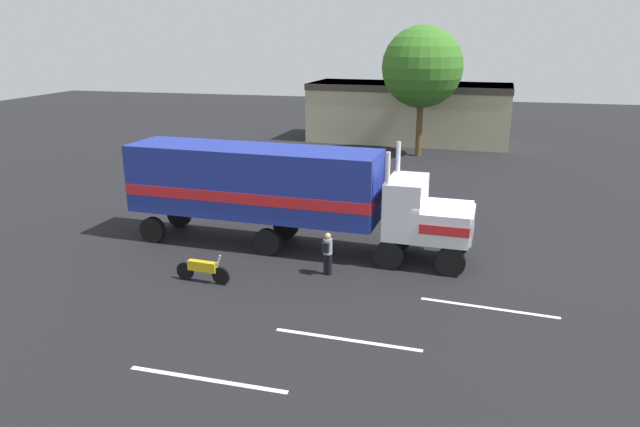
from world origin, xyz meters
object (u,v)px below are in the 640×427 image
motorcycle (203,269)px  tree_left (422,67)px  semi_truck (278,188)px  person_bystander (327,252)px

motorcycle → tree_left: tree_left is taller
tree_left → semi_truck: bearing=-100.9°
semi_truck → person_bystander: 3.99m
semi_truck → motorcycle: (-1.53, -4.21, -2.04)m
motorcycle → tree_left: (5.53, 24.93, 5.83)m
motorcycle → tree_left: bearing=77.5°
person_bystander → motorcycle: bearing=-157.6°
semi_truck → person_bystander: size_ratio=8.77×
tree_left → person_bystander: bearing=-93.3°
motorcycle → tree_left: size_ratio=0.23×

